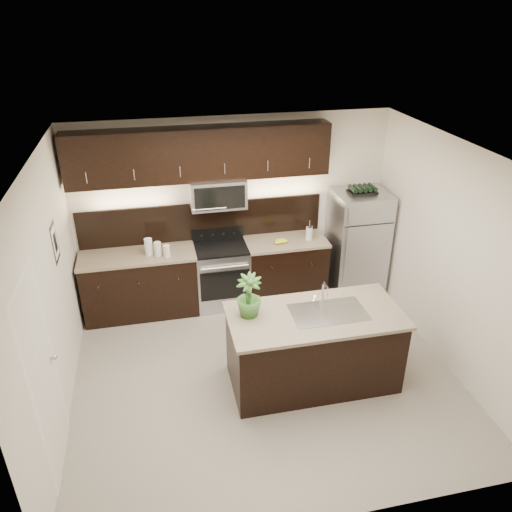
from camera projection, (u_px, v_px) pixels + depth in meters
The scene contains 12 objects.
ground at pixel (264, 373), 6.09m from camera, with size 4.50×4.50×0.00m, color gray.
room_walls at pixel (256, 252), 5.25m from camera, with size 4.52×4.02×2.71m.
counter_run at pixel (208, 276), 7.25m from camera, with size 3.51×0.65×0.94m.
upper_fixtures at pixel (203, 162), 6.61m from camera, with size 3.49×0.40×1.66m.
island at pixel (313, 348), 5.77m from camera, with size 1.96×0.96×0.94m.
sink_faucet at pixel (328, 311), 5.58m from camera, with size 0.84×0.50×0.28m.
refrigerator at pixel (357, 243), 7.47m from camera, with size 0.77×0.70×1.61m, color #B2B2B7.
wine_rack at pixel (362, 190), 7.08m from camera, with size 0.40×0.25×0.10m.
plant at pixel (249, 296), 5.43m from camera, with size 0.28×0.28×0.50m, color #366528.
canisters at pixel (156, 248), 6.77m from camera, with size 0.33×0.21×0.24m.
french_press at pixel (309, 232), 7.22m from camera, with size 0.10×0.10×0.29m.
bananas at pixel (277, 241), 7.14m from camera, with size 0.20×0.16×0.06m, color gold.
Camera 1 is at (-1.12, -4.62, 4.07)m, focal length 35.00 mm.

